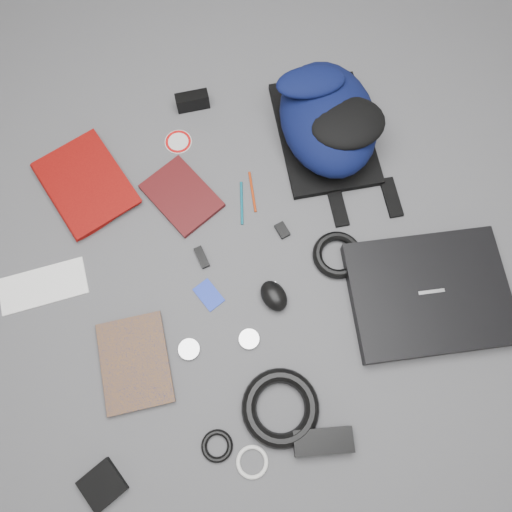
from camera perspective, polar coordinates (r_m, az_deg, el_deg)
name	(u,v)px	position (r m, az deg, el deg)	size (l,w,h in m)	color
ground	(256,258)	(1.37, 0.00, -0.26)	(4.00, 4.00, 0.00)	#4F4F51
backpack	(328,118)	(1.48, 8.22, 15.29)	(0.29, 0.42, 0.17)	black
laptop	(429,294)	(1.40, 19.15, -4.09)	(0.41, 0.32, 0.04)	black
textbook_red	(53,203)	(1.53, -22.20, 5.60)	(0.21, 0.28, 0.03)	#710706
comic_book	(101,370)	(1.36, -17.26, -12.37)	(0.17, 0.24, 0.02)	#A9630C
envelope	(43,286)	(1.47, -23.15, -3.17)	(0.23, 0.11, 0.00)	white
dvd_case	(182,196)	(1.45, -8.49, 6.82)	(0.15, 0.21, 0.02)	#390B0B
compact_camera	(193,101)	(1.58, -7.27, 17.16)	(0.10, 0.04, 0.06)	black
sticker_disc	(178,142)	(1.54, -8.87, 12.77)	(0.08, 0.08, 0.00)	silver
pen_teal	(242,203)	(1.43, -1.65, 6.08)	(0.01, 0.01, 0.13)	#0C596C
pen_red	(252,192)	(1.44, -0.41, 7.36)	(0.01, 0.01, 0.13)	#B2330D
id_badge	(209,295)	(1.35, -5.43, -4.45)	(0.05, 0.08, 0.00)	#172FB2
usb_black	(202,257)	(1.38, -6.22, -0.15)	(0.02, 0.06, 0.01)	black
usb_silver	(277,291)	(1.34, 2.37, -4.05)	(0.02, 0.05, 0.01)	silver
key_fob	(282,230)	(1.40, 3.02, 2.95)	(0.03, 0.04, 0.01)	black
mouse	(274,296)	(1.32, 2.05, -4.58)	(0.06, 0.09, 0.05)	black
headphone_left	(189,349)	(1.32, -7.65, -10.53)	(0.06, 0.06, 0.01)	silver
headphone_right	(249,339)	(1.31, -0.79, -9.48)	(0.05, 0.05, 0.01)	silver
cable_coil	(337,255)	(1.38, 9.29, 0.13)	(0.14, 0.14, 0.03)	black
power_brick	(323,441)	(1.30, 7.67, -20.24)	(0.14, 0.06, 0.04)	black
power_cord_coil	(280,408)	(1.29, 2.81, -16.93)	(0.19, 0.19, 0.04)	black
pouch	(102,485)	(1.35, -17.15, -23.76)	(0.09, 0.09, 0.02)	black
earbud_coil	(217,446)	(1.30, -4.47, -20.83)	(0.08, 0.08, 0.01)	black
white_cable_coil	(252,462)	(1.30, -0.44, -22.48)	(0.08, 0.08, 0.01)	white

